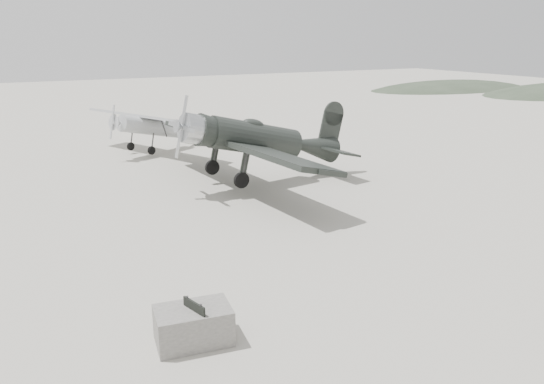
{
  "coord_description": "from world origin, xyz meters",
  "views": [
    {
      "loc": [
        -8.4,
        -16.49,
        7.29
      ],
      "look_at": [
        0.66,
        0.87,
        1.5
      ],
      "focal_mm": 35.0,
      "sensor_mm": 36.0,
      "label": 1
    }
  ],
  "objects_px": {
    "sign_board": "(195,318)",
    "highwing_monoplane": "(156,124)",
    "equipment_block": "(193,325)",
    "lowwing_monoplane": "(262,140)"
  },
  "relations": [
    {
      "from": "lowwing_monoplane",
      "to": "highwing_monoplane",
      "type": "distance_m",
      "value": 10.43
    },
    {
      "from": "lowwing_monoplane",
      "to": "equipment_block",
      "type": "bearing_deg",
      "value": -128.7
    },
    {
      "from": "highwing_monoplane",
      "to": "sign_board",
      "type": "xyz_separation_m",
      "value": [
        -5.44,
        -22.46,
        -1.12
      ]
    },
    {
      "from": "sign_board",
      "to": "highwing_monoplane",
      "type": "bearing_deg",
      "value": 60.57
    },
    {
      "from": "highwing_monoplane",
      "to": "sign_board",
      "type": "distance_m",
      "value": 23.13
    },
    {
      "from": "lowwing_monoplane",
      "to": "equipment_block",
      "type": "height_order",
      "value": "lowwing_monoplane"
    },
    {
      "from": "equipment_block",
      "to": "sign_board",
      "type": "xyz_separation_m",
      "value": [
        0.0,
        -0.12,
        0.26
      ]
    },
    {
      "from": "equipment_block",
      "to": "lowwing_monoplane",
      "type": "bearing_deg",
      "value": 56.88
    },
    {
      "from": "highwing_monoplane",
      "to": "equipment_block",
      "type": "xyz_separation_m",
      "value": [
        -5.44,
        -22.34,
        -1.39
      ]
    },
    {
      "from": "lowwing_monoplane",
      "to": "equipment_block",
      "type": "relative_size",
      "value": 7.31
    }
  ]
}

